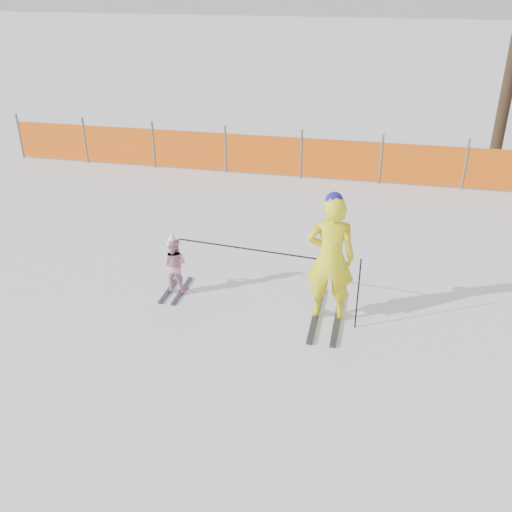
# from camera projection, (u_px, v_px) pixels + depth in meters

# --- Properties ---
(ground) EXTENTS (120.00, 120.00, 0.00)m
(ground) POSITION_uv_depth(u_px,v_px,m) (249.00, 330.00, 8.61)
(ground) COLOR white
(ground) RESTS_ON ground
(adult) EXTENTS (0.76, 1.60, 2.08)m
(adult) POSITION_uv_depth(u_px,v_px,m) (331.00, 258.00, 8.45)
(adult) COLOR black
(adult) RESTS_ON ground
(child) EXTENTS (0.46, 0.92, 1.13)m
(child) POSITION_uv_depth(u_px,v_px,m) (174.00, 264.00, 9.41)
(child) COLOR black
(child) RESTS_ON ground
(ski_poles) EXTENTS (2.92, 0.46, 1.17)m
(ski_poles) POSITION_uv_depth(u_px,v_px,m) (283.00, 264.00, 8.69)
(ski_poles) COLOR black
(ski_poles) RESTS_ON ground
(safety_fence) EXTENTS (14.31, 0.06, 1.25)m
(safety_fence) POSITION_uv_depth(u_px,v_px,m) (268.00, 155.00, 14.72)
(safety_fence) COLOR #595960
(safety_fence) RESTS_ON ground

